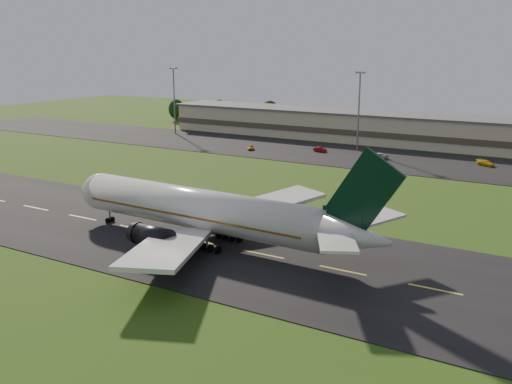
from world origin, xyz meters
The scene contains 12 objects.
ground centered at (0.00, 0.00, 0.00)m, with size 360.00×360.00×0.00m, color #2B4D13.
taxiway centered at (0.00, 0.00, 0.05)m, with size 220.00×30.00×0.10m, color black.
apron centered at (0.00, 72.00, 0.05)m, with size 260.00×30.00×0.10m, color black.
airliner centered at (12.82, -0.02, 4.66)m, with size 51.27×42.17×15.57m.
terminal centered at (6.40, 96.18, 3.99)m, with size 145.00×16.00×8.40m.
light_mast_west centered at (-55.00, 80.00, 12.74)m, with size 2.40×1.20×20.35m.
light_mast_centre centered at (5.00, 80.00, 12.74)m, with size 2.40×1.20×20.35m.
tree_line centered at (36.87, 106.41, 4.82)m, with size 192.33×8.71×10.33m.
service_vehicle_a centered at (-19.51, 66.59, 0.71)m, with size 1.44×3.58×1.22m, color #C2900B.
service_vehicle_b centered at (-2.40, 72.87, 0.70)m, with size 1.27×3.64×1.20m, color maroon.
service_vehicle_c centered at (13.68, 70.82, 0.82)m, with size 2.39×5.18×1.44m, color silver.
service_vehicle_d centered at (37.56, 75.47, 0.73)m, with size 1.76×4.33×1.26m, color gold.
Camera 1 is at (56.34, -60.97, 26.30)m, focal length 40.00 mm.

